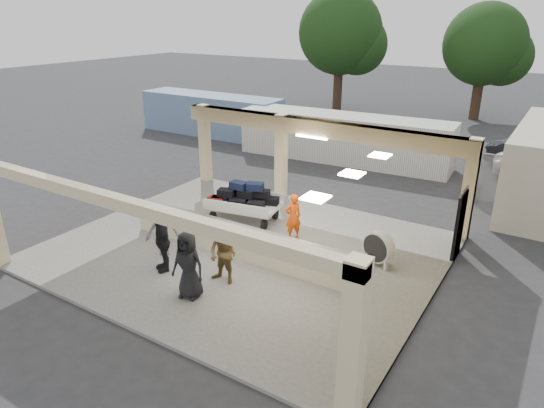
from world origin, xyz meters
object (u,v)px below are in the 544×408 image
Objects in this scene: drum_fan at (379,247)px; passenger_d at (188,265)px; luggage_cart at (244,200)px; passenger_c at (163,231)px; baggage_handler at (293,217)px; passenger_b at (162,240)px; car_dark at (535,155)px; container_white at (343,138)px; baggage_counter at (235,241)px; container_blue at (211,115)px; passenger_a at (223,254)px.

passenger_d reaches higher than drum_fan.
luggage_cart is 5.45m from drum_fan.
passenger_c reaches higher than luggage_cart.
baggage_handler is 0.84× the size of passenger_b.
car_dark is 9.40m from container_white.
passenger_c is at bearing 156.15° from car_dark.
baggage_counter is 17.00m from container_blue.
passenger_b is at bearing -122.42° from baggage_counter.
drum_fan is 0.10× the size of container_white.
container_white is 1.16× the size of container_blue.
car_dark is at bearing 65.57° from baggage_counter.
passenger_d is at bearing -105.67° from passenger_a.
drum_fan is 0.57× the size of passenger_b.
container_blue reaches higher than passenger_b.
container_white is (-5.76, 9.98, 0.51)m from drum_fan.
passenger_b reaches higher than passenger_d.
container_blue reaches higher than passenger_d.
car_dark is (2.91, 13.58, 0.04)m from drum_fan.
passenger_a is (-0.24, -3.51, 0.09)m from baggage_handler.
passenger_d is at bearing -85.15° from container_white.
car_dark is at bearing 61.24° from passenger_d.
drum_fan is 18.82m from container_blue.
passenger_b is at bearing 148.26° from passenger_d.
baggage_handler is at bearing 87.51° from passenger_a.
passenger_a is 2.00m from passenger_b.
passenger_d is 19.27m from container_blue.
passenger_b is 1.77m from passenger_d.
container_blue reaches higher than passenger_a.
drum_fan is 6.70m from passenger_c.
container_white is at bearing 89.61° from passenger_d.
baggage_counter is 16.89m from car_dark.
passenger_d is at bearing -81.15° from luggage_cart.
passenger_d is (-3.66, -4.41, 0.37)m from drum_fan.
passenger_d is 0.20× the size of container_blue.
baggage_counter is at bearing 6.75° from baggage_handler.
passenger_a is at bearing -64.31° from baggage_counter.
passenger_a is 0.42× the size of car_dark.
passenger_a is 0.94× the size of passenger_b.
baggage_handler is at bearing 4.90° from passenger_c.
luggage_cart is at bearing -66.73° from baggage_handler.
drum_fan is 5.74m from passenger_d.
baggage_counter is at bearing 90.16° from passenger_d.
passenger_d is (-0.57, -4.59, 0.14)m from baggage_handler.
baggage_handler is 10.15m from container_white.
passenger_c is at bearing -147.71° from baggage_counter.
passenger_b is at bearing 158.98° from car_dark.
passenger_b is at bearing 3.60° from baggage_handler.
luggage_cart is 0.29× the size of container_blue.
luggage_cart is at bearing 119.59° from baggage_counter.
container_white reaches higher than passenger_d.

